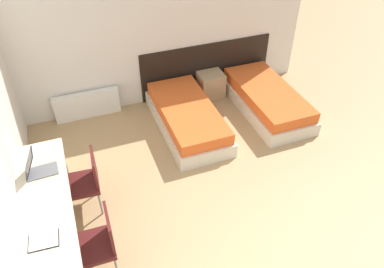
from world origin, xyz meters
name	(u,v)px	position (x,y,z in m)	size (l,w,h in m)	color
wall_back	(152,29)	(0.00, 4.08, 1.35)	(5.58, 0.05, 2.70)	silver
headboard_panel	(206,68)	(0.96, 4.04, 0.47)	(2.49, 0.03, 0.94)	black
bed_near_window	(187,118)	(0.22, 3.05, 0.21)	(0.91, 1.92, 0.43)	beige
bed_near_door	(267,100)	(1.70, 3.05, 0.21)	(0.91, 1.92, 0.43)	beige
nightstand	(211,85)	(0.96, 3.82, 0.23)	(0.45, 0.39, 0.46)	tan
radiator	(87,105)	(-1.26, 3.96, 0.23)	(1.10, 0.12, 0.46)	silver
desk	(47,214)	(-2.00, 1.46, 0.57)	(0.58, 2.21, 0.72)	beige
chair_near_laptop	(85,180)	(-1.54, 1.94, 0.47)	(0.48, 0.48, 0.85)	#511919
chair_near_notebook	(98,242)	(-1.54, 0.97, 0.47)	(0.46, 0.46, 0.85)	#511919
laptop	(38,169)	(-2.02, 1.99, 0.79)	(0.37, 0.24, 0.35)	slate
open_notebook	(44,240)	(-2.03, 0.98, 0.73)	(0.31, 0.24, 0.02)	black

